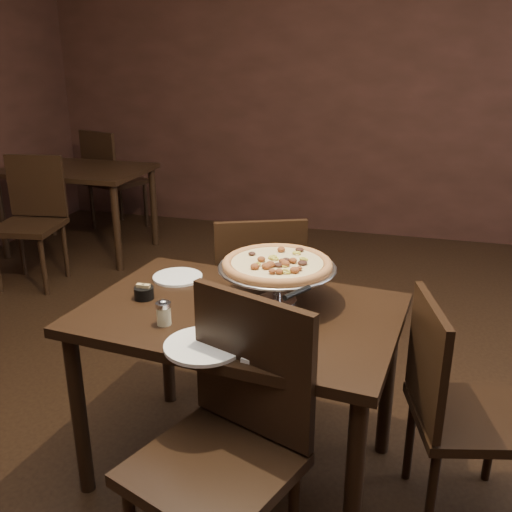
# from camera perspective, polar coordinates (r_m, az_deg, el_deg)

# --- Properties ---
(room) EXTENTS (6.04, 7.04, 2.84)m
(room) POSITION_cam_1_polar(r_m,az_deg,el_deg) (2.00, 1.15, 11.91)
(room) COLOR black
(room) RESTS_ON ground
(dining_table) EXTENTS (1.26, 0.91, 0.74)m
(dining_table) POSITION_cam_1_polar(r_m,az_deg,el_deg) (2.23, -1.60, -7.67)
(dining_table) COLOR black
(dining_table) RESTS_ON ground
(background_table) EXTENTS (1.19, 0.79, 0.74)m
(background_table) POSITION_cam_1_polar(r_m,az_deg,el_deg) (5.12, -17.50, 7.34)
(background_table) COLOR black
(background_table) RESTS_ON ground
(pizza_stand) EXTENTS (0.46, 0.46, 0.19)m
(pizza_stand) POSITION_cam_1_polar(r_m,az_deg,el_deg) (2.20, 2.13, -0.87)
(pizza_stand) COLOR #B4B4BB
(pizza_stand) RESTS_ON dining_table
(parmesan_shaker) EXTENTS (0.06, 0.06, 0.10)m
(parmesan_shaker) POSITION_cam_1_polar(r_m,az_deg,el_deg) (2.09, -9.22, -5.63)
(parmesan_shaker) COLOR beige
(parmesan_shaker) RESTS_ON dining_table
(pepper_flake_shaker) EXTENTS (0.07, 0.07, 0.11)m
(pepper_flake_shaker) POSITION_cam_1_polar(r_m,az_deg,el_deg) (2.00, -4.61, -6.35)
(pepper_flake_shaker) COLOR maroon
(pepper_flake_shaker) RESTS_ON dining_table
(packet_caddy) EXTENTS (0.08, 0.08, 0.06)m
(packet_caddy) POSITION_cam_1_polar(r_m,az_deg,el_deg) (2.32, -11.14, -3.60)
(packet_caddy) COLOR black
(packet_caddy) RESTS_ON dining_table
(napkin_stack) EXTENTS (0.15, 0.15, 0.01)m
(napkin_stack) POSITION_cam_1_polar(r_m,az_deg,el_deg) (1.87, 1.20, -9.88)
(napkin_stack) COLOR white
(napkin_stack) RESTS_ON dining_table
(plate_left) EXTENTS (0.21, 0.21, 0.01)m
(plate_left) POSITION_cam_1_polar(r_m,az_deg,el_deg) (2.50, -7.84, -2.10)
(plate_left) COLOR white
(plate_left) RESTS_ON dining_table
(plate_near) EXTENTS (0.27, 0.27, 0.01)m
(plate_near) POSITION_cam_1_polar(r_m,az_deg,el_deg) (1.93, -5.22, -8.92)
(plate_near) COLOR white
(plate_near) RESTS_ON dining_table
(serving_spatula) EXTENTS (0.17, 0.17, 0.02)m
(serving_spatula) POSITION_cam_1_polar(r_m,az_deg,el_deg) (1.96, 4.12, -3.74)
(serving_spatula) COLOR #B4B4BB
(serving_spatula) RESTS_ON pizza_stand
(chair_far) EXTENTS (0.57, 0.57, 0.94)m
(chair_far) POSITION_cam_1_polar(r_m,az_deg,el_deg) (2.89, 0.15, -3.90)
(chair_far) COLOR black
(chair_far) RESTS_ON ground
(chair_near) EXTENTS (0.59, 0.59, 0.97)m
(chair_near) POSITION_cam_1_polar(r_m,az_deg,el_deg) (1.88, -2.82, -17.77)
(chair_near) COLOR black
(chair_near) RESTS_ON ground
(chair_side) EXTENTS (0.49, 0.49, 0.87)m
(chair_side) POSITION_cam_1_polar(r_m,az_deg,el_deg) (2.25, 19.17, -13.76)
(chair_side) COLOR black
(chair_side) RESTS_ON ground
(bg_chair_far) EXTENTS (0.58, 0.58, 0.97)m
(bg_chair_far) POSITION_cam_1_polar(r_m,az_deg,el_deg) (5.72, -14.34, 7.71)
(bg_chair_far) COLOR black
(bg_chair_far) RESTS_ON ground
(bg_chair_near) EXTENTS (0.50, 0.50, 0.95)m
(bg_chair_near) POSITION_cam_1_polar(r_m,az_deg,el_deg) (4.57, -21.52, 3.78)
(bg_chair_near) COLOR black
(bg_chair_near) RESTS_ON ground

